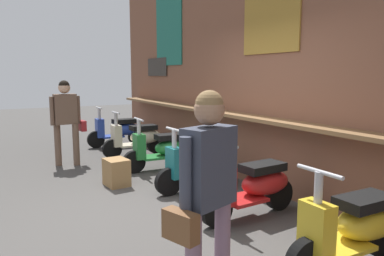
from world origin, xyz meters
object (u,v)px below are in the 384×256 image
at_px(shopper_browsing, 207,181).
at_px(scooter_yellow, 355,227).
at_px(scooter_cream, 138,138).
at_px(scooter_red, 255,186).
at_px(shopper_passing, 66,115).
at_px(merchandise_crate, 116,172).
at_px(scooter_teal, 203,164).
at_px(scooter_green, 165,149).
at_px(scooter_blue, 120,130).

bearing_deg(shopper_browsing, scooter_yellow, 66.38).
relative_size(scooter_cream, scooter_red, 1.00).
distance_m(shopper_passing, merchandise_crate, 1.93).
bearing_deg(merchandise_crate, shopper_passing, -167.04).
distance_m(scooter_cream, scooter_teal, 2.69).
xyz_separation_m(scooter_cream, scooter_green, (1.34, -0.00, 0.00)).
xyz_separation_m(scooter_red, scooter_yellow, (1.40, 0.00, 0.00)).
xyz_separation_m(scooter_blue, shopper_passing, (1.41, -1.48, 0.59)).
bearing_deg(shopper_browsing, shopper_passing, 162.13).
bearing_deg(scooter_blue, scooter_cream, 90.99).
bearing_deg(scooter_cream, shopper_browsing, 73.74).
distance_m(scooter_green, shopper_passing, 1.99).
bearing_deg(scooter_teal, scooter_blue, -91.49).
bearing_deg(shopper_passing, merchandise_crate, -170.54).
bearing_deg(scooter_cream, scooter_teal, 89.36).
relative_size(scooter_blue, scooter_teal, 1.00).
bearing_deg(scooter_blue, scooter_green, 90.99).
distance_m(scooter_cream, scooter_red, 3.93).
xyz_separation_m(scooter_cream, merchandise_crate, (1.87, -1.08, -0.18)).
xyz_separation_m(scooter_blue, scooter_red, (5.20, -0.00, 0.00)).
bearing_deg(scooter_cream, merchandise_crate, 59.30).
bearing_deg(merchandise_crate, shopper_browsing, -6.34).
distance_m(scooter_cream, shopper_browsing, 5.43).
relative_size(scooter_red, merchandise_crate, 3.33).
distance_m(scooter_cream, shopper_passing, 1.60).
height_order(shopper_passing, merchandise_crate, shopper_passing).
bearing_deg(scooter_green, scooter_red, 93.14).
height_order(scooter_yellow, shopper_passing, shopper_passing).
bearing_deg(shopper_passing, scooter_teal, -153.30).
distance_m(scooter_red, scooter_yellow, 1.40).
height_order(scooter_blue, scooter_yellow, same).
xyz_separation_m(scooter_yellow, shopper_passing, (-5.19, -1.48, 0.59)).
bearing_deg(shopper_passing, scooter_green, -132.25).
xyz_separation_m(scooter_yellow, shopper_browsing, (-0.14, -1.45, 0.59)).
xyz_separation_m(scooter_yellow, merchandise_crate, (-3.46, -1.08, -0.18)).
xyz_separation_m(shopper_passing, merchandise_crate, (1.73, 0.40, -0.77)).
xyz_separation_m(scooter_blue, scooter_cream, (1.26, 0.00, 0.00)).
bearing_deg(scooter_teal, merchandise_crate, -38.57).
relative_size(scooter_teal, shopper_passing, 0.87).
bearing_deg(scooter_teal, scooter_red, 88.50).
relative_size(scooter_yellow, merchandise_crate, 3.32).
bearing_deg(merchandise_crate, scooter_red, 27.74).
distance_m(scooter_teal, shopper_passing, 3.00).
xyz_separation_m(scooter_blue, scooter_yellow, (6.60, 0.00, 0.00)).
relative_size(scooter_blue, scooter_cream, 1.00).
xyz_separation_m(shopper_browsing, merchandise_crate, (-3.32, 0.37, -0.77)).
bearing_deg(shopper_browsing, merchandise_crate, 155.47).
bearing_deg(scooter_green, scooter_blue, -86.86).
xyz_separation_m(scooter_blue, shopper_browsing, (6.46, -1.45, 0.59)).
xyz_separation_m(scooter_green, shopper_browsing, (3.86, -1.45, 0.59)).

